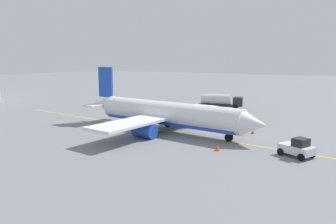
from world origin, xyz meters
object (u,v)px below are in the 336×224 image
(fuel_tanker, at_px, (221,101))
(refueling_worker, at_px, (226,112))
(safety_cone_nose, at_px, (253,131))
(airplane, at_px, (165,114))
(pushback_tug, at_px, (297,148))
(safety_cone_wingtip, at_px, (217,148))

(fuel_tanker, distance_m, refueling_worker, 10.59)
(fuel_tanker, height_order, safety_cone_nose, fuel_tanker)
(airplane, height_order, fuel_tanker, airplane)
(airplane, bearing_deg, pushback_tug, -9.58)
(airplane, xyz_separation_m, fuel_tanker, (-1.91, 26.07, -0.88))
(airplane, bearing_deg, refueling_worker, 79.67)
(airplane, distance_m, safety_cone_nose, 13.27)
(refueling_worker, distance_m, safety_cone_nose, 14.46)
(airplane, height_order, safety_cone_nose, airplane)
(refueling_worker, xyz_separation_m, safety_cone_nose, (8.87, -11.41, -0.49))
(fuel_tanker, bearing_deg, safety_cone_wingtip, -67.84)
(airplane, height_order, safety_cone_wingtip, airplane)
(pushback_tug, relative_size, refueling_worker, 2.40)
(airplane, distance_m, refueling_worker, 17.14)
(safety_cone_nose, bearing_deg, pushback_tug, -48.42)
(fuel_tanker, relative_size, refueling_worker, 5.93)
(airplane, distance_m, safety_cone_wingtip, 12.66)
(fuel_tanker, relative_size, safety_cone_wingtip, 13.96)
(refueling_worker, bearing_deg, airplane, -100.33)
(airplane, height_order, pushback_tug, airplane)
(airplane, relative_size, refueling_worker, 18.63)
(airplane, relative_size, safety_cone_nose, 48.33)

